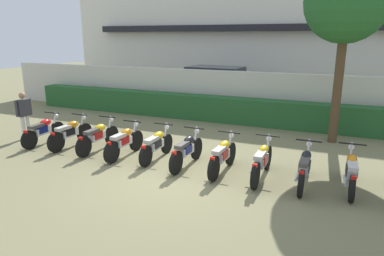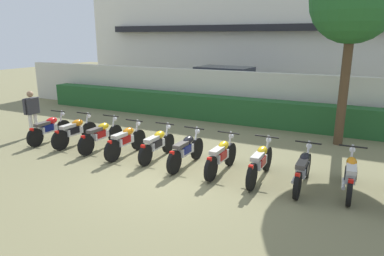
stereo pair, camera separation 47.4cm
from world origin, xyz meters
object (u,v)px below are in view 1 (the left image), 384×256
object	(u,v)px
motorcycle_in_row_1	(70,133)
motorcycle_in_row_7	(262,161)
tree_near_inspector	(347,2)
motorcycle_in_row_8	(305,167)
parked_car	(218,86)
motorcycle_in_row_6	(223,155)
motorcycle_in_row_4	(156,144)
motorcycle_in_row_5	(187,150)
motorcycle_in_row_3	(124,141)
motorcycle_in_row_9	(351,171)
inspector_person	(24,112)
motorcycle_in_row_0	(43,130)
motorcycle_in_row_2	(98,136)

from	to	relation	value
motorcycle_in_row_1	motorcycle_in_row_7	world-z (taller)	motorcycle_in_row_7
tree_near_inspector	motorcycle_in_row_8	bearing A→B (deg)	-97.14
parked_car	motorcycle_in_row_6	xyz separation A→B (m)	(3.17, -8.73, -0.48)
motorcycle_in_row_4	motorcycle_in_row_7	world-z (taller)	motorcycle_in_row_7
parked_car	motorcycle_in_row_7	distance (m)	9.68
motorcycle_in_row_5	motorcycle_in_row_3	bearing A→B (deg)	92.14
motorcycle_in_row_9	motorcycle_in_row_6	bearing A→B (deg)	91.28
motorcycle_in_row_1	inspector_person	xyz separation A→B (m)	(-2.07, 0.16, 0.47)
tree_near_inspector	motorcycle_in_row_1	xyz separation A→B (m)	(-7.51, -3.81, -3.89)
tree_near_inspector	motorcycle_in_row_1	bearing A→B (deg)	-153.12
motorcycle_in_row_0	motorcycle_in_row_6	bearing A→B (deg)	-92.62
motorcycle_in_row_6	inspector_person	size ratio (longest dim) A/B	1.16
tree_near_inspector	motorcycle_in_row_4	xyz separation A→B (m)	(-4.48, -3.76, -3.90)
motorcycle_in_row_3	motorcycle_in_row_6	xyz separation A→B (m)	(2.96, -0.01, -0.00)
tree_near_inspector	motorcycle_in_row_9	bearing A→B (deg)	-82.63
motorcycle_in_row_3	motorcycle_in_row_2	bearing A→B (deg)	82.56
motorcycle_in_row_2	inspector_person	distance (m)	3.13
tree_near_inspector	inspector_person	size ratio (longest dim) A/B	3.59
tree_near_inspector	motorcycle_in_row_1	distance (m)	9.28
motorcycle_in_row_1	motorcycle_in_row_3	bearing A→B (deg)	-91.00
motorcycle_in_row_7	tree_near_inspector	bearing A→B (deg)	-20.30
motorcycle_in_row_2	motorcycle_in_row_3	distance (m)	1.06
motorcycle_in_row_5	motorcycle_in_row_8	world-z (taller)	motorcycle_in_row_5
motorcycle_in_row_5	motorcycle_in_row_9	size ratio (longest dim) A/B	0.98
motorcycle_in_row_5	motorcycle_in_row_7	size ratio (longest dim) A/B	0.95
motorcycle_in_row_0	motorcycle_in_row_7	bearing A→B (deg)	-92.56
parked_car	motorcycle_in_row_4	size ratio (longest dim) A/B	2.59
tree_near_inspector	motorcycle_in_row_9	size ratio (longest dim) A/B	2.96
motorcycle_in_row_4	motorcycle_in_row_6	world-z (taller)	motorcycle_in_row_6
motorcycle_in_row_7	motorcycle_in_row_8	xyz separation A→B (m)	(0.99, -0.00, -0.01)
motorcycle_in_row_5	parked_car	bearing A→B (deg)	15.68
parked_car	motorcycle_in_row_5	bearing A→B (deg)	-71.55
parked_car	motorcycle_in_row_3	size ratio (longest dim) A/B	2.53
motorcycle_in_row_4	motorcycle_in_row_1	bearing A→B (deg)	91.02
motorcycle_in_row_7	motorcycle_in_row_3	bearing A→B (deg)	90.39
tree_near_inspector	motorcycle_in_row_3	world-z (taller)	tree_near_inspector
motorcycle_in_row_3	motorcycle_in_row_5	xyz separation A→B (m)	(1.95, 0.01, -0.00)
parked_car	motorcycle_in_row_8	bearing A→B (deg)	-54.90
motorcycle_in_row_4	motorcycle_in_row_8	bearing A→B (deg)	-92.20
tree_near_inspector	motorcycle_in_row_2	xyz separation A→B (m)	(-6.49, -3.76, -3.89)
motorcycle_in_row_5	motorcycle_in_row_7	world-z (taller)	motorcycle_in_row_7
motorcycle_in_row_4	motorcycle_in_row_9	xyz separation A→B (m)	(4.97, 0.01, -0.00)
motorcycle_in_row_4	inspector_person	xyz separation A→B (m)	(-5.11, 0.11, 0.48)
parked_car	motorcycle_in_row_4	distance (m)	8.66
motorcycle_in_row_8	motorcycle_in_row_0	bearing A→B (deg)	90.06
motorcycle_in_row_1	motorcycle_in_row_5	distance (m)	4.02
motorcycle_in_row_3	motorcycle_in_row_0	bearing A→B (deg)	90.77
parked_car	motorcycle_in_row_7	world-z (taller)	parked_car
parked_car	motorcycle_in_row_6	world-z (taller)	parked_car
motorcycle_in_row_1	motorcycle_in_row_3	size ratio (longest dim) A/B	1.00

